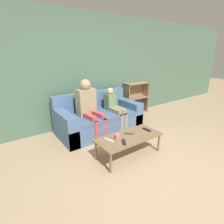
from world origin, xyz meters
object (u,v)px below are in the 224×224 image
(tv_remote_2, at_px, (124,142))
(bookshelf, at_px, (134,102))
(couch, at_px, (99,119))
(tv_remote_3, at_px, (109,140))
(person_adult, at_px, (88,104))
(person_child, at_px, (114,107))
(cup_near, at_px, (117,137))
(tv_remote_0, at_px, (147,130))
(coffee_table, at_px, (129,138))
(tv_remote_1, at_px, (129,133))

(tv_remote_2, bearing_deg, bookshelf, 74.62)
(couch, distance_m, tv_remote_3, 1.24)
(person_adult, bearing_deg, tv_remote_2, -97.90)
(couch, relative_size, person_child, 1.91)
(tv_remote_3, bearing_deg, couch, 51.37)
(person_adult, relative_size, cup_near, 14.11)
(couch, relative_size, tv_remote_0, 10.66)
(person_child, bearing_deg, person_adult, 171.25)
(tv_remote_0, bearing_deg, cup_near, 172.31)
(tv_remote_2, bearing_deg, cup_near, 123.51)
(tv_remote_0, bearing_deg, person_child, 84.97)
(tv_remote_2, relative_size, tv_remote_3, 0.97)
(coffee_table, distance_m, tv_remote_2, 0.25)
(bookshelf, xyz_separation_m, cup_near, (-1.83, -1.60, 0.06))
(cup_near, bearing_deg, coffee_table, -10.72)
(bookshelf, distance_m, person_adult, 1.89)
(tv_remote_3, bearing_deg, tv_remote_1, -15.23)
(cup_near, height_order, tv_remote_2, cup_near)
(coffee_table, distance_m, person_child, 1.16)
(person_adult, bearing_deg, coffee_table, -87.32)
(tv_remote_1, bearing_deg, couch, 42.55)
(bookshelf, relative_size, person_adult, 0.75)
(couch, height_order, tv_remote_1, couch)
(couch, height_order, tv_remote_3, couch)
(tv_remote_0, relative_size, tv_remote_2, 1.01)
(person_child, height_order, tv_remote_2, person_child)
(coffee_table, bearing_deg, person_child, 66.78)
(tv_remote_3, bearing_deg, person_adult, 63.80)
(couch, xyz_separation_m, tv_remote_0, (0.32, -1.20, 0.09))
(person_adult, distance_m, tv_remote_2, 1.29)
(person_child, height_order, tv_remote_3, person_child)
(couch, distance_m, cup_near, 1.21)
(coffee_table, bearing_deg, cup_near, 169.28)
(person_adult, height_order, person_child, person_adult)
(couch, height_order, tv_remote_2, couch)
(person_adult, bearing_deg, couch, 9.40)
(coffee_table, distance_m, person_adult, 1.19)
(cup_near, height_order, tv_remote_3, cup_near)
(tv_remote_0, distance_m, tv_remote_1, 0.38)
(bookshelf, distance_m, cup_near, 2.43)
(coffee_table, height_order, tv_remote_2, tv_remote_2)
(person_adult, xyz_separation_m, cup_near, (-0.05, -1.08, -0.30))
(person_child, relative_size, tv_remote_2, 5.64)
(bookshelf, height_order, person_adult, person_adult)
(bookshelf, height_order, tv_remote_3, bookshelf)
(tv_remote_0, xyz_separation_m, tv_remote_3, (-0.81, 0.07, 0.00))
(couch, bearing_deg, cup_near, -106.09)
(tv_remote_0, bearing_deg, tv_remote_1, 165.71)
(coffee_table, relative_size, person_child, 1.20)
(person_adult, bearing_deg, tv_remote_1, -83.82)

